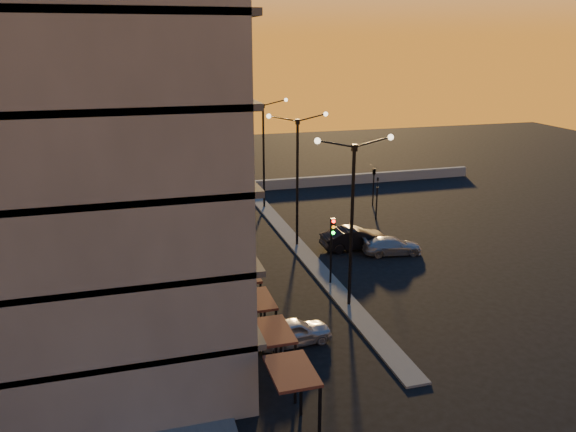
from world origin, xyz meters
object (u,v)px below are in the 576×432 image
(traffic_light_main, at_px, (332,240))
(car_wagon, at_px, (392,246))
(streetlamp_mid, at_px, (297,170))
(car_hatchback, at_px, (293,332))
(car_sedan, at_px, (354,238))

(traffic_light_main, bearing_deg, car_wagon, 32.72)
(streetlamp_mid, relative_size, car_wagon, 2.32)
(car_hatchback, height_order, car_wagon, car_hatchback)
(car_sedan, height_order, car_wagon, car_sedan)
(traffic_light_main, xyz_separation_m, car_wagon, (5.85, 3.76, -2.29))
(streetlamp_mid, height_order, car_hatchback, streetlamp_mid)
(car_sedan, bearing_deg, traffic_light_main, 145.30)
(car_hatchback, distance_m, car_sedan, 13.83)
(car_hatchback, xyz_separation_m, car_sedan, (7.87, 11.37, 0.14))
(traffic_light_main, height_order, car_hatchback, traffic_light_main)
(traffic_light_main, height_order, car_sedan, traffic_light_main)
(traffic_light_main, xyz_separation_m, car_hatchback, (-4.13, -5.93, -2.25))
(car_hatchback, bearing_deg, streetlamp_mid, -23.85)
(streetlamp_mid, xyz_separation_m, car_hatchback, (-4.13, -13.06, -4.95))
(car_hatchback, bearing_deg, traffic_light_main, -41.17)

